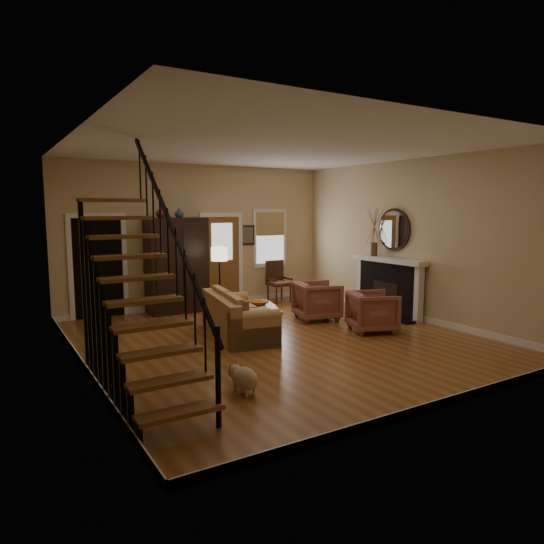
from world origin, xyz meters
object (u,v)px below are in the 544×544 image
sofa (239,316)px  armchair_left (373,312)px  armoire (177,265)px  armchair_right (317,301)px  coffee_table (260,318)px  side_chair (279,282)px  floor_lamp (220,283)px

sofa → armchair_left: 2.51m
sofa → armchair_left: armchair_left is taller
armoire → armchair_left: 4.40m
sofa → armchair_right: (2.02, 0.37, 0.02)m
coffee_table → sofa: bearing=-153.3°
armoire → armchair_right: armoire is taller
armchair_right → side_chair: side_chair is taller
armoire → armchair_right: 3.21m
armoire → floor_lamp: bearing=-60.7°
sofa → floor_lamp: (0.37, 1.58, 0.37)m
armoire → sofa: armoire is taller
armchair_right → armoire: bearing=60.8°
armoire → sofa: bearing=-85.7°
floor_lamp → armoire: bearing=119.3°
armchair_left → floor_lamp: (-1.95, 2.54, 0.37)m
armchair_left → floor_lamp: floor_lamp is taller
coffee_table → side_chair: 2.72m
armoire → armchair_right: size_ratio=2.43×
coffee_table → armoire: bearing=109.8°
side_chair → sofa: bearing=-134.6°
armchair_right → side_chair: bearing=6.5°
sofa → armchair_left: bearing=-12.0°
floor_lamp → side_chair: size_ratio=1.47×
armoire → armchair_left: armoire is taller
sofa → side_chair: size_ratio=1.97×
armoire → armchair_left: size_ratio=2.54×
armchair_left → side_chair: (0.03, 3.35, 0.13)m
side_chair → floor_lamp: bearing=-157.8°
coffee_table → armchair_left: (1.70, -1.27, 0.17)m
sofa → coffee_table: 0.72m
armoire → side_chair: (2.55, -0.20, -0.54)m
coffee_table → floor_lamp: (-0.25, 1.27, 0.54)m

